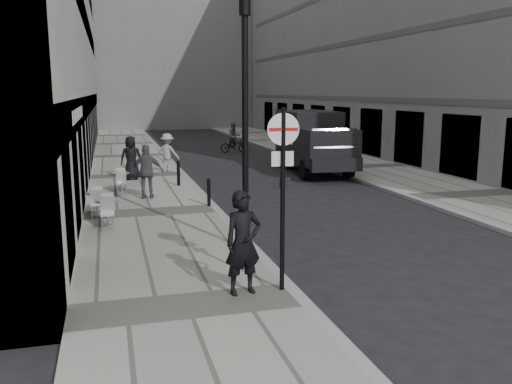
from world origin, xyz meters
TOP-DOWN VIEW (x-y plane):
  - ground at (0.00, 0.00)m, footprint 120.00×120.00m
  - sidewalk at (-2.00, 18.00)m, footprint 4.00×60.00m
  - far_sidewalk at (9.00, 18.00)m, footprint 4.00×60.00m
  - building_far at (1.50, 56.00)m, footprint 24.00×16.00m
  - walking_man at (-0.94, 3.01)m, footprint 0.76×0.57m
  - sign_post at (-0.20, 3.00)m, footprint 0.58×0.12m
  - lamppost at (-0.20, 5.74)m, footprint 0.25×0.25m
  - bollard_near at (-0.15, 10.75)m, footprint 0.11×0.11m
  - bollard_far at (-0.60, 14.86)m, footprint 0.12×0.12m
  - panel_van at (6.01, 17.49)m, footprint 2.62×6.16m
  - cyclist at (4.35, 26.66)m, footprint 1.78×0.75m
  - pedestrian_a at (-1.95, 12.51)m, footprint 1.15×0.64m
  - pedestrian_b at (-0.60, 18.66)m, footprint 1.30×1.14m
  - pedestrian_c at (-2.30, 16.82)m, footprint 0.89×0.59m
  - cafe_table_near at (-3.60, 10.34)m, footprint 0.62×1.40m
  - cafe_table_mid at (-3.30, 8.91)m, footprint 0.65×1.48m
  - cafe_table_far at (-2.80, 14.01)m, footprint 0.64×1.45m

SIDE VIEW (x-z plane):
  - ground at x=0.00m, z-range 0.00..0.00m
  - sidewalk at x=-2.00m, z-range 0.00..0.12m
  - far_sidewalk at x=9.00m, z-range 0.00..0.12m
  - cafe_table_near at x=-3.60m, z-range 0.13..0.92m
  - bollard_near at x=-0.15m, z-range 0.12..0.96m
  - cafe_table_far at x=-2.80m, z-range 0.13..0.95m
  - cafe_table_mid at x=-3.30m, z-range 0.13..0.97m
  - bollard_far at x=-0.60m, z-range 0.12..1.04m
  - cyclist at x=4.35m, z-range -0.20..1.66m
  - pedestrian_b at x=-0.60m, z-range 0.12..1.87m
  - pedestrian_c at x=-2.30m, z-range 0.12..1.94m
  - pedestrian_a at x=-1.95m, z-range 0.12..1.98m
  - walking_man at x=-0.94m, z-range 0.12..2.02m
  - panel_van at x=6.01m, z-range 0.18..3.02m
  - sign_post at x=-0.20m, z-range 0.59..3.95m
  - lamppost at x=-0.20m, z-range 0.43..5.99m
  - building_far at x=1.50m, z-range 0.00..22.00m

